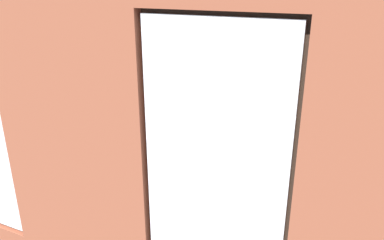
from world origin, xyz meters
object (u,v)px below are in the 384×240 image
(media_console, at_px, (36,144))
(couch_by_window, at_px, (85,223))
(potted_plant_foreground_right, at_px, (132,90))
(remote_silver, at_px, (184,155))
(table_plant_small, at_px, (161,152))
(potted_plant_mid_room_small, at_px, (265,155))
(cup_ceramic, at_px, (192,158))
(potted_plant_by_left_couch, at_px, (360,156))
(candle_jar, at_px, (196,162))
(papasan_chair, at_px, (215,110))
(tv_flatscreen, at_px, (31,112))
(potted_plant_near_tv, at_px, (3,166))
(remote_gray, at_px, (222,162))
(coffee_table, at_px, (192,164))

(media_console, bearing_deg, couch_by_window, 147.11)
(potted_plant_foreground_right, bearing_deg, remote_silver, 136.95)
(couch_by_window, relative_size, table_plant_small, 11.34)
(media_console, distance_m, potted_plant_mid_room_small, 3.82)
(remote_silver, bearing_deg, cup_ceramic, -164.07)
(cup_ceramic, height_order, potted_plant_by_left_couch, cup_ceramic)
(remote_silver, distance_m, media_console, 2.65)
(candle_jar, height_order, remote_silver, candle_jar)
(couch_by_window, distance_m, papasan_chair, 3.88)
(table_plant_small, bearing_deg, potted_plant_foreground_right, -49.01)
(table_plant_small, bearing_deg, tv_flatscreen, 2.98)
(potted_plant_foreground_right, relative_size, potted_plant_near_tv, 1.23)
(media_console, bearing_deg, table_plant_small, -176.96)
(table_plant_small, bearing_deg, potted_plant_by_left_couch, -149.26)
(remote_gray, relative_size, potted_plant_near_tv, 0.23)
(potted_plant_mid_room_small, xyz_separation_m, potted_plant_by_left_couch, (-1.33, -0.66, -0.03))
(table_plant_small, bearing_deg, potted_plant_near_tv, 33.61)
(cup_ceramic, height_order, potted_plant_mid_room_small, cup_ceramic)
(couch_by_window, height_order, potted_plant_near_tv, couch_by_window)
(table_plant_small, bearing_deg, potted_plant_mid_room_small, -145.12)
(papasan_chair, xyz_separation_m, potted_plant_near_tv, (1.76, 3.50, 0.03))
(remote_silver, bearing_deg, potted_plant_by_left_couch, -107.42)
(coffee_table, distance_m, potted_plant_by_left_couch, 2.64)
(potted_plant_foreground_right, distance_m, potted_plant_by_left_couch, 4.78)
(remote_gray, xyz_separation_m, potted_plant_near_tv, (2.66, 1.45, 0.04))
(candle_jar, relative_size, potted_plant_by_left_couch, 0.25)
(couch_by_window, height_order, cup_ceramic, couch_by_window)
(remote_silver, height_order, potted_plant_mid_room_small, potted_plant_mid_room_small)
(coffee_table, height_order, potted_plant_mid_room_small, potted_plant_mid_room_small)
(remote_silver, xyz_separation_m, potted_plant_by_left_couch, (-2.38, -1.36, -0.12))
(remote_gray, bearing_deg, remote_silver, -110.18)
(table_plant_small, relative_size, remote_gray, 1.08)
(coffee_table, xyz_separation_m, potted_plant_by_left_couch, (-2.20, -1.46, -0.06))
(coffee_table, relative_size, remote_silver, 8.69)
(potted_plant_foreground_right, bearing_deg, cup_ceramic, 137.93)
(potted_plant_by_left_couch, bearing_deg, potted_plant_mid_room_small, 26.31)
(tv_flatscreen, relative_size, potted_plant_by_left_couch, 1.92)
(table_plant_small, bearing_deg, couch_by_window, 86.61)
(tv_flatscreen, distance_m, potted_plant_near_tv, 1.27)
(candle_jar, xyz_separation_m, potted_plant_foreground_right, (2.62, -2.38, 0.10))
(remote_gray, bearing_deg, media_console, -107.25)
(cup_ceramic, bearing_deg, tv_flatscreen, 4.79)
(media_console, bearing_deg, remote_silver, -172.80)
(table_plant_small, distance_m, remote_gray, 0.89)
(tv_flatscreen, xyz_separation_m, potted_plant_mid_room_small, (-3.67, -1.03, -0.50))
(couch_by_window, height_order, candle_jar, couch_by_window)
(remote_silver, bearing_deg, remote_gray, -133.61)
(cup_ceramic, relative_size, potted_plant_near_tv, 0.14)
(coffee_table, relative_size, potted_plant_mid_room_small, 2.98)
(coffee_table, height_order, tv_flatscreen, tv_flatscreen)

